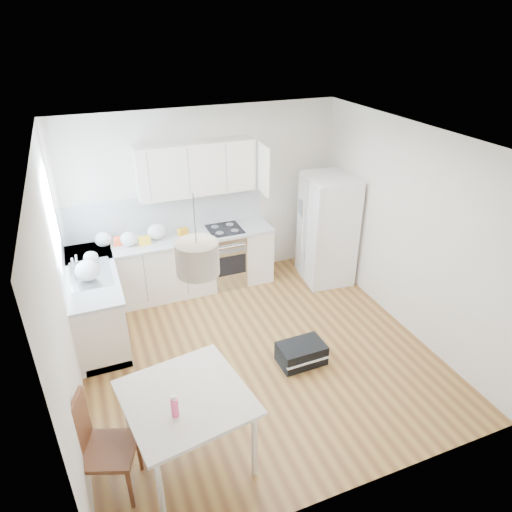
{
  "coord_description": "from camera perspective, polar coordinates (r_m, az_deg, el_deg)",
  "views": [
    {
      "loc": [
        -1.71,
        -4.25,
        3.82
      ],
      "look_at": [
        0.15,
        0.4,
        1.16
      ],
      "focal_mm": 32.0,
      "sensor_mm": 36.0,
      "label": 1
    }
  ],
  "objects": [
    {
      "name": "ceiling",
      "position": [
        4.72,
        0.07,
        14.24
      ],
      "size": [
        4.2,
        4.2,
        0.0
      ],
      "primitive_type": "plane",
      "rotation": [
        3.14,
        0.0,
        0.0
      ],
      "color": "white",
      "rests_on": "wall_back"
    },
    {
      "name": "grocery_bag_b",
      "position": [
        6.65,
        -15.61,
        2.06
      ],
      "size": [
        0.24,
        0.2,
        0.21
      ],
      "primitive_type": "ellipsoid",
      "color": "white",
      "rests_on": "counter_back"
    },
    {
      "name": "wall_back",
      "position": [
        7.03,
        -6.38,
        7.22
      ],
      "size": [
        4.2,
        0.0,
        4.2
      ],
      "primitive_type": "plane",
      "rotation": [
        1.57,
        0.0,
        0.0
      ],
      "color": "silver",
      "rests_on": "floor"
    },
    {
      "name": "sink",
      "position": [
        6.13,
        -19.96,
        -2.14
      ],
      "size": [
        0.5,
        0.8,
        0.16
      ],
      "primitive_type": null,
      "color": "#B3B6B8",
      "rests_on": "counter_left"
    },
    {
      "name": "grocery_bag_e",
      "position": [
        5.94,
        -20.36,
        -1.73
      ],
      "size": [
        0.29,
        0.25,
        0.27
      ],
      "primitive_type": "ellipsoid",
      "color": "white",
      "rests_on": "counter_left"
    },
    {
      "name": "grocery_bag_c",
      "position": [
        6.76,
        -12.34,
        2.98
      ],
      "size": [
        0.26,
        0.22,
        0.24
      ],
      "primitive_type": "ellipsoid",
      "color": "white",
      "rests_on": "counter_back"
    },
    {
      "name": "window_glassblock",
      "position": [
        5.8,
        -24.1,
        4.53
      ],
      "size": [
        0.02,
        1.0,
        1.0
      ],
      "primitive_type": "cube",
      "color": "#BFE0F9",
      "rests_on": "wall_left"
    },
    {
      "name": "counter_back",
      "position": [
        6.81,
        -10.33,
        2.1
      ],
      "size": [
        3.02,
        0.64,
        0.04
      ],
      "primitive_type": "cube",
      "color": "#BABDBF",
      "rests_on": "cabinets_back"
    },
    {
      "name": "refrigerator",
      "position": [
        7.24,
        8.94,
        3.39
      ],
      "size": [
        0.91,
        0.94,
        1.7
      ],
      "primitive_type": null,
      "rotation": [
        0.0,
        0.0,
        -0.11
      ],
      "color": "white",
      "rests_on": "floor"
    },
    {
      "name": "backsplash_back",
      "position": [
        6.95,
        -11.07,
        5.38
      ],
      "size": [
        3.0,
        0.01,
        0.58
      ],
      "primitive_type": "cube",
      "color": "silver",
      "rests_on": "wall_back"
    },
    {
      "name": "upper_cabinets",
      "position": [
        6.67,
        -7.49,
        10.8
      ],
      "size": [
        1.7,
        0.32,
        0.75
      ],
      "primitive_type": "cube",
      "color": "white",
      "rests_on": "wall_back"
    },
    {
      "name": "grocery_bag_d",
      "position": [
        6.34,
        -19.94,
        -0.18
      ],
      "size": [
        0.19,
        0.16,
        0.17
      ],
      "primitive_type": "ellipsoid",
      "color": "white",
      "rests_on": "counter_back"
    },
    {
      "name": "drink_bottle",
      "position": [
        4.04,
        -10.14,
        -17.95
      ],
      "size": [
        0.07,
        0.07,
        0.22
      ],
      "primitive_type": "cylinder",
      "rotation": [
        0.0,
        0.0,
        0.12
      ],
      "color": "#E43F70",
      "rests_on": "dining_table"
    },
    {
      "name": "wall_right",
      "position": [
        6.22,
        18.36,
        3.08
      ],
      "size": [
        0.0,
        4.2,
        4.2
      ],
      "primitive_type": "plane",
      "rotation": [
        1.57,
        0.0,
        -1.57
      ],
      "color": "silver",
      "rests_on": "floor"
    },
    {
      "name": "range_oven",
      "position": [
        7.19,
        -3.81,
        -0.14
      ],
      "size": [
        0.5,
        0.61,
        0.88
      ],
      "primitive_type": null,
      "color": "#B3B6B8",
      "rests_on": "floor"
    },
    {
      "name": "snack_orange",
      "position": [
        6.86,
        -9.13,
        3.03
      ],
      "size": [
        0.16,
        0.13,
        0.1
      ],
      "primitive_type": "cube",
      "rotation": [
        0.0,
        0.0,
        0.32
      ],
      "color": "orange",
      "rests_on": "counter_back"
    },
    {
      "name": "wall_left",
      "position": [
        4.93,
        -23.29,
        -4.63
      ],
      "size": [
        0.0,
        4.2,
        4.2
      ],
      "primitive_type": "plane",
      "rotation": [
        1.57,
        0.0,
        1.57
      ],
      "color": "silver",
      "rests_on": "floor"
    },
    {
      "name": "snack_red",
      "position": [
        6.75,
        -16.69,
        1.8
      ],
      "size": [
        0.17,
        0.11,
        0.11
      ],
      "primitive_type": "cube",
      "rotation": [
        0.0,
        0.0,
        -0.08
      ],
      "color": "red",
      "rests_on": "counter_back"
    },
    {
      "name": "grocery_bag_a",
      "position": [
        6.75,
        -18.55,
        1.98
      ],
      "size": [
        0.23,
        0.2,
        0.21
      ],
      "primitive_type": "ellipsoid",
      "color": "white",
      "rests_on": "counter_back"
    },
    {
      "name": "dining_table",
      "position": [
        4.33,
        -8.68,
        -17.8
      ],
      "size": [
        1.2,
        1.2,
        0.83
      ],
      "rotation": [
        0.0,
        0.0,
        0.15
      ],
      "color": "beige",
      "rests_on": "floor"
    },
    {
      "name": "pendant_lamp",
      "position": [
        3.5,
        -7.35,
        -0.25
      ],
      "size": [
        0.38,
        0.38,
        0.26
      ],
      "primitive_type": "cylinder",
      "rotation": [
        0.0,
        0.0,
        0.15
      ],
      "color": "beige",
      "rests_on": "ceiling"
    },
    {
      "name": "backsplash_left",
      "position": [
        6.06,
        -23.18,
        0.02
      ],
      "size": [
        0.01,
        1.8,
        0.58
      ],
      "primitive_type": "cube",
      "color": "silver",
      "rests_on": "wall_left"
    },
    {
      "name": "cabinets_left",
      "position": [
        6.42,
        -19.31,
        -5.61
      ],
      "size": [
        0.6,
        1.8,
        0.88
      ],
      "primitive_type": "cube",
      "color": "white",
      "rests_on": "floor"
    },
    {
      "name": "snack_yellow",
      "position": [
        6.67,
        -13.78,
        1.89
      ],
      "size": [
        0.17,
        0.11,
        0.11
      ],
      "primitive_type": "cube",
      "rotation": [
        0.0,
        0.0,
        0.07
      ],
      "color": "yellow",
      "rests_on": "counter_back"
    },
    {
      "name": "cabinets_back",
      "position": [
        7.02,
        -10.01,
        -1.28
      ],
      "size": [
        3.0,
        0.6,
        0.88
      ],
      "primitive_type": "cube",
      "color": "white",
      "rests_on": "floor"
    },
    {
      "name": "gym_bag",
      "position": [
        5.76,
        5.68,
        -12.02
      ],
      "size": [
        0.57,
        0.38,
        0.26
      ],
      "primitive_type": "cube",
      "rotation": [
        0.0,
        0.0,
        0.02
      ],
      "color": "black",
      "rests_on": "floor"
    },
    {
      "name": "dining_chair",
      "position": [
        4.44,
        -17.91,
        -21.91
      ],
      "size": [
        0.56,
        0.56,
        1.04
      ],
      "primitive_type": null,
      "rotation": [
        0.0,
        0.0,
        -0.36
      ],
      "color": "#4C2816",
      "rests_on": "floor"
    },
    {
      "name": "counter_left",
      "position": [
        6.19,
        -19.97,
        -2.04
      ],
      "size": [
        0.64,
        1.82,
        0.04
      ],
      "primitive_type": "cube",
      "color": "#BABDBF",
      "rests_on": "cabinets_left"
    },
    {
      "name": "floor",
      "position": [
        5.96,
        0.06,
        -11.84
      ],
      "size": [
        4.2,
        4.2,
        0.0
      ],
      "primitive_type": "plane",
      "color": "brown",
      "rests_on": "ground"
    }
  ]
}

